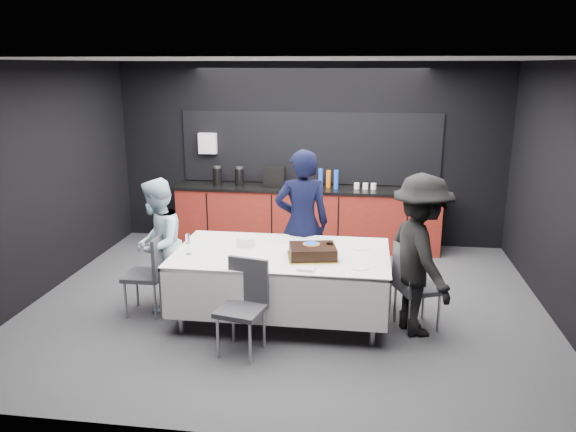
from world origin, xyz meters
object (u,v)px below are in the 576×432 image
object	(u,v)px
person_center	(302,223)
person_right	(420,256)
champagne_flute	(188,240)
cake_assembly	(313,252)
chair_near	(244,299)
party_table	(282,264)
plate_stack	(245,241)
chair_left	(151,269)
person_left	(158,245)
chair_right	(411,281)

from	to	relation	value
person_center	person_right	distance (m)	1.58
champagne_flute	cake_assembly	bearing A→B (deg)	3.38
chair_near	party_table	bearing A→B (deg)	71.26
plate_stack	chair_near	bearing A→B (deg)	-78.97
champagne_flute	person_right	xyz separation A→B (m)	(2.44, 0.09, -0.09)
party_table	champagne_flute	world-z (taller)	champagne_flute
person_center	chair_left	bearing A→B (deg)	13.98
plate_stack	person_left	size ratio (longest dim) A/B	0.13
party_table	person_left	xyz separation A→B (m)	(-1.45, 0.11, 0.12)
chair_right	person_center	world-z (taller)	person_center
party_table	chair_near	world-z (taller)	chair_near
plate_stack	person_center	world-z (taller)	person_center
chair_left	person_right	world-z (taller)	person_right
party_table	person_right	world-z (taller)	person_right
cake_assembly	plate_stack	xyz separation A→B (m)	(-0.79, 0.29, -0.01)
chair_left	person_left	world-z (taller)	person_left
person_left	person_right	size ratio (longest dim) A/B	0.89
champagne_flute	chair_right	bearing A→B (deg)	3.96
person_right	chair_near	bearing A→B (deg)	89.44
champagne_flute	chair_right	xyz separation A→B (m)	(2.38, 0.16, -0.40)
party_table	person_left	bearing A→B (deg)	175.56
cake_assembly	chair_right	bearing A→B (deg)	4.70
cake_assembly	chair_right	xyz separation A→B (m)	(1.04, 0.09, -0.31)
champagne_flute	person_center	size ratio (longest dim) A/B	0.12
champagne_flute	person_center	world-z (taller)	person_center
chair_near	person_right	world-z (taller)	person_right
cake_assembly	party_table	bearing A→B (deg)	158.93
cake_assembly	person_center	distance (m)	0.89
party_table	person_right	bearing A→B (deg)	-4.98
cake_assembly	person_center	size ratio (longest dim) A/B	0.33
party_table	cake_assembly	xyz separation A→B (m)	(0.35, -0.14, 0.20)
chair_right	person_center	distance (m)	1.52
party_table	plate_stack	bearing A→B (deg)	160.41
person_left	plate_stack	bearing A→B (deg)	87.70
plate_stack	person_right	bearing A→B (deg)	-8.46
plate_stack	person_center	xyz separation A→B (m)	(0.57, 0.57, 0.07)
person_center	plate_stack	bearing A→B (deg)	32.53
party_table	plate_stack	size ratio (longest dim) A/B	11.40
chair_near	person_right	size ratio (longest dim) A/B	0.54
plate_stack	person_right	world-z (taller)	person_right
chair_near	person_center	xyz separation A→B (m)	(0.40, 1.49, 0.37)
party_table	person_right	xyz separation A→B (m)	(1.46, -0.13, 0.21)
champagne_flute	person_center	xyz separation A→B (m)	(1.12, 0.94, -0.04)
person_center	person_left	world-z (taller)	person_center
cake_assembly	person_left	bearing A→B (deg)	172.16
party_table	chair_left	xyz separation A→B (m)	(-1.48, -0.07, -0.11)
party_table	chair_left	bearing A→B (deg)	-177.17
person_center	party_table	bearing A→B (deg)	66.81
chair_near	person_left	world-z (taller)	person_left
plate_stack	chair_near	distance (m)	0.98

